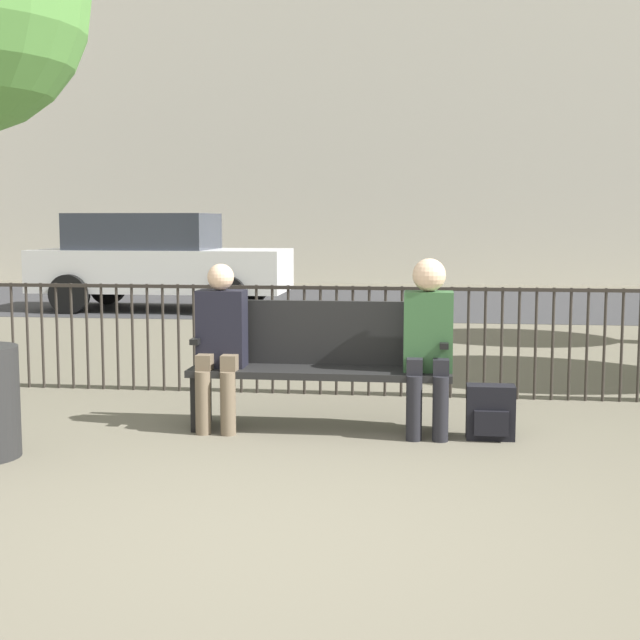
# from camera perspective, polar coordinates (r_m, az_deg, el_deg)

# --- Properties ---
(ground_plane) EXTENTS (80.00, 80.00, 0.00)m
(ground_plane) POSITION_cam_1_polar(r_m,az_deg,el_deg) (4.48, -3.43, -13.29)
(ground_plane) COLOR #605B4C
(park_bench) EXTENTS (1.87, 0.45, 0.92)m
(park_bench) POSITION_cam_1_polar(r_m,az_deg,el_deg) (6.46, 0.09, -2.59)
(park_bench) COLOR black
(park_bench) RESTS_ON ground
(seated_person_0) EXTENTS (0.34, 0.39, 1.20)m
(seated_person_0) POSITION_cam_1_polar(r_m,az_deg,el_deg) (6.43, -6.39, -1.15)
(seated_person_0) COLOR brown
(seated_person_0) RESTS_ON ground
(seated_person_1) EXTENTS (0.34, 0.39, 1.24)m
(seated_person_1) POSITION_cam_1_polar(r_m,az_deg,el_deg) (6.25, 6.95, -1.00)
(seated_person_1) COLOR black
(seated_person_1) RESTS_ON ground
(backpack) EXTENTS (0.33, 0.21, 0.38)m
(backpack) POSITION_cam_1_polar(r_m,az_deg,el_deg) (6.29, 10.86, -5.85)
(backpack) COLOR black
(backpack) RESTS_ON ground
(fence_railing) EXTENTS (9.01, 0.03, 0.95)m
(fence_railing) POSITION_cam_1_polar(r_m,az_deg,el_deg) (7.66, 1.09, -0.70)
(fence_railing) COLOR #2D2823
(fence_railing) RESTS_ON ground
(street_surface) EXTENTS (24.00, 6.00, 0.01)m
(street_surface) POSITION_cam_1_polar(r_m,az_deg,el_deg) (16.23, 4.32, 1.08)
(street_surface) COLOR #333335
(street_surface) RESTS_ON ground
(parked_car_0) EXTENTS (4.20, 1.94, 1.62)m
(parked_car_0) POSITION_cam_1_polar(r_m,az_deg,el_deg) (15.29, -10.36, 3.81)
(parked_car_0) COLOR silver
(parked_car_0) RESTS_ON ground
(building_facade) EXTENTS (20.00, 6.00, 13.28)m
(building_facade) POSITION_cam_1_polar(r_m,az_deg,el_deg) (24.69, 5.42, 18.38)
(building_facade) COLOR beige
(building_facade) RESTS_ON ground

